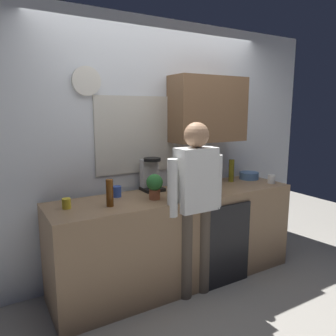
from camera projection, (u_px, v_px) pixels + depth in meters
ground_plane at (194, 293)px, 3.06m from camera, size 8.00×8.00×0.00m
kitchen_counter at (177, 237)px, 3.23m from camera, size 2.47×0.64×0.91m
dishwasher_panel at (227, 246)px, 3.13m from camera, size 0.56×0.02×0.82m
back_wall_assembly at (163, 142)px, 3.44m from camera, size 4.07×0.42×2.60m
coffee_maker at (151, 176)px, 3.25m from camera, size 0.20×0.20×0.33m
bottle_olive_oil at (231, 171)px, 3.63m from camera, size 0.06×0.06×0.25m
bottle_dark_sauce at (182, 182)px, 3.24m from camera, size 0.06×0.06×0.18m
bottle_amber_beer at (110, 193)px, 2.70m from camera, size 0.06×0.06×0.23m
cup_blue_mug at (117, 192)px, 3.01m from camera, size 0.08×0.08×0.10m
cup_white_mug at (271, 179)px, 3.56m from camera, size 0.08×0.08×0.09m
cup_yellow_cup at (66, 203)px, 2.66m from camera, size 0.07×0.07×0.08m
mixing_bowl at (249, 176)px, 3.78m from camera, size 0.22×0.22×0.08m
potted_plant at (155, 185)px, 2.92m from camera, size 0.15×0.15×0.23m
dish_soap at (217, 178)px, 3.47m from camera, size 0.06×0.06×0.18m
storage_canister at (193, 184)px, 3.18m from camera, size 0.14×0.14×0.17m
person_at_sink at (196, 196)px, 2.89m from camera, size 0.57×0.22×1.60m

